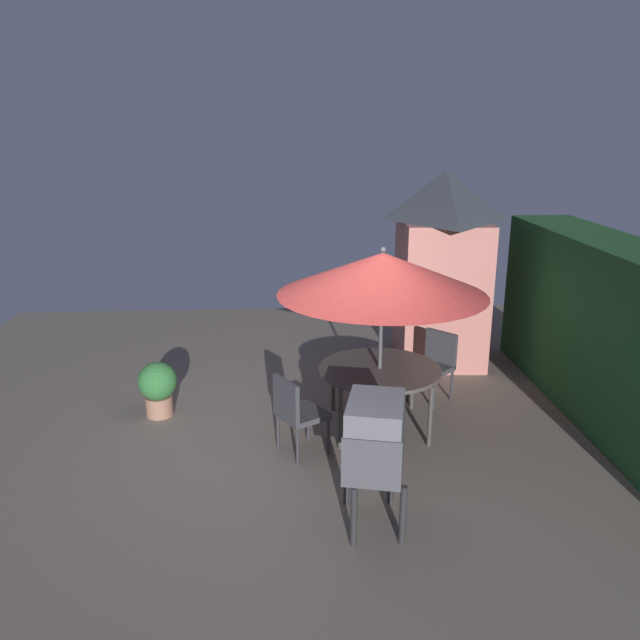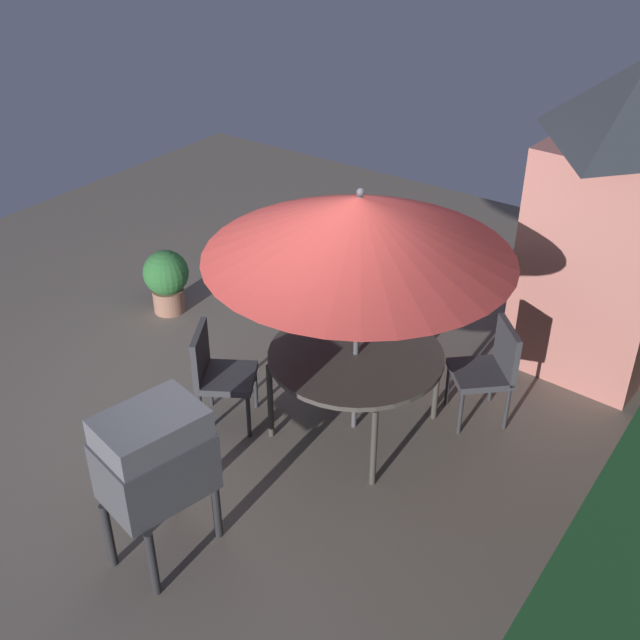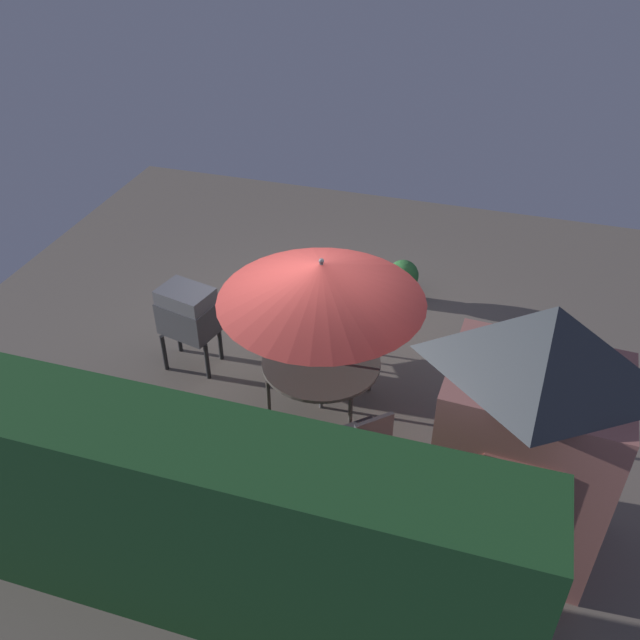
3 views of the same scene
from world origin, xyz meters
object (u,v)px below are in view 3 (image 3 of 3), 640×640
(patio_umbrella, at_px, (321,282))
(chair_far_side, at_px, (367,437))
(bbq_grill, at_px, (188,313))
(chair_near_shed, at_px, (300,322))
(potted_plant_by_shed, at_px, (403,279))
(patio_table, at_px, (321,364))
(garden_shed, at_px, (528,432))

(patio_umbrella, relative_size, chair_far_side, 2.63)
(chair_far_side, bearing_deg, bbq_grill, -23.58)
(bbq_grill, bearing_deg, chair_near_shed, -153.18)
(bbq_grill, relative_size, potted_plant_by_shed, 1.74)
(patio_table, xyz_separation_m, chair_far_side, (-0.78, 0.84, -0.18))
(garden_shed, xyz_separation_m, chair_near_shed, (2.95, -2.25, -0.93))
(bbq_grill, bearing_deg, garden_shed, 159.57)
(garden_shed, relative_size, bbq_grill, 2.37)
(patio_umbrella, xyz_separation_m, bbq_grill, (1.91, -0.33, -1.03))
(garden_shed, bearing_deg, patio_table, -28.12)
(garden_shed, relative_size, chair_near_shed, 3.16)
(chair_near_shed, relative_size, potted_plant_by_shed, 1.30)
(garden_shed, bearing_deg, chair_near_shed, -37.27)
(chair_far_side, relative_size, potted_plant_by_shed, 1.30)
(chair_near_shed, bearing_deg, garden_shed, 142.73)
(patio_umbrella, relative_size, potted_plant_by_shed, 3.43)
(garden_shed, height_order, bbq_grill, garden_shed)
(patio_umbrella, relative_size, bbq_grill, 1.97)
(patio_table, distance_m, patio_umbrella, 1.17)
(potted_plant_by_shed, bearing_deg, chair_near_shed, 57.19)
(patio_umbrella, relative_size, chair_near_shed, 2.63)
(bbq_grill, bearing_deg, potted_plant_by_shed, -135.62)
(bbq_grill, distance_m, chair_near_shed, 1.50)
(garden_shed, xyz_separation_m, bbq_grill, (4.26, -1.59, -0.61))
(chair_near_shed, bearing_deg, patio_table, 121.14)
(bbq_grill, xyz_separation_m, chair_near_shed, (-1.31, -0.66, -0.33))
(potted_plant_by_shed, bearing_deg, garden_shed, 115.52)
(garden_shed, distance_m, patio_umbrella, 2.70)
(patio_table, xyz_separation_m, patio_umbrella, (0.00, 0.00, 1.17))
(patio_table, relative_size, chair_far_side, 1.59)
(patio_table, distance_m, bbq_grill, 1.94)
(garden_shed, distance_m, potted_plant_by_shed, 4.48)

